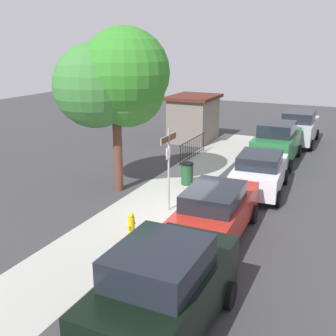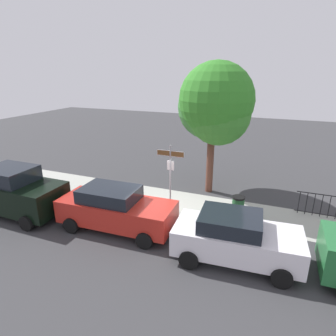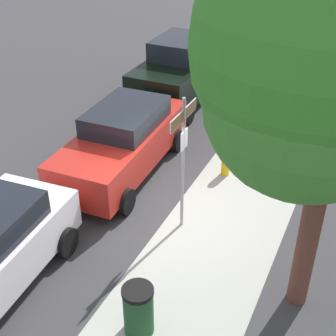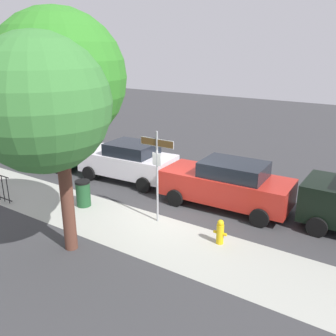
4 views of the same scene
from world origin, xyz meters
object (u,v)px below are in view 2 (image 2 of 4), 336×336
street_sign (170,167)px  shade_tree (215,105)px  fire_hydrant (126,193)px  car_white (236,238)px  trash_bin (238,207)px  car_red (116,209)px  car_black (16,192)px

street_sign → shade_tree: (1.20, 2.94, 2.44)m
fire_hydrant → shade_tree: bearing=37.2°
car_white → shade_tree: bearing=107.2°
car_white → trash_bin: size_ratio=4.38×
car_red → fire_hydrant: bearing=108.7°
street_sign → trash_bin: bearing=9.5°
shade_tree → car_white: shade_tree is taller
shade_tree → car_black: (-7.44, -5.76, -3.47)m
car_black → trash_bin: 9.83m
car_black → trash_bin: size_ratio=4.41×
shade_tree → trash_bin: shade_tree is taller
car_red → fire_hydrant: 2.73m
shade_tree → trash_bin: bearing=-53.7°
car_black → fire_hydrant: size_ratio=5.55×
car_black → car_white: 9.60m
trash_bin → car_black: bearing=-160.2°
car_red → fire_hydrant: car_red is taller
street_sign → car_black: (-6.25, -2.82, -1.03)m
car_black → car_red: (4.79, 0.51, -0.17)m
fire_hydrant → car_black: bearing=-141.8°
shade_tree → fire_hydrant: 6.15m
shade_tree → car_red: bearing=-116.8°
street_sign → car_white: (3.35, -2.58, -1.23)m
car_red → shade_tree: bearing=60.9°
street_sign → car_red: (-1.45, -2.31, -1.20)m
shade_tree → car_black: shade_tree is taller
fire_hydrant → car_white: bearing=-25.8°
car_white → trash_bin: car_white is taller
car_black → car_white: bearing=1.5°
car_black → fire_hydrant: 4.93m
street_sign → car_white: street_sign is taller
street_sign → shade_tree: size_ratio=0.47×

